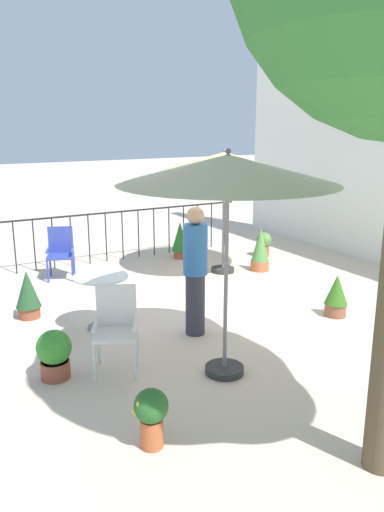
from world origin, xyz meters
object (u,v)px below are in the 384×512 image
object	(u,v)px
potted_plant_1	(336,295)
cafe_table_0	(101,292)
potted_plant_2	(28,294)
potted_plant_3	(260,250)
patio_umbrella_1	(224,162)
potted_plant_0	(180,239)
patio_umbrella_0	(228,172)
potted_plant_5	(151,413)
potted_plant_4	(54,353)
standing_person	(195,270)
patio_chair_0	(61,250)
patio_chair_2	(116,323)
potted_plant_6	(264,243)

from	to	relation	value
potted_plant_1	cafe_table_0	bearing A→B (deg)	-111.51
potted_plant_2	potted_plant_3	xyz separation A→B (m)	(-0.34, 4.41, 0.04)
patio_umbrella_1	potted_plant_1	world-z (taller)	patio_umbrella_1
cafe_table_0	potted_plant_0	xyz separation A→B (m)	(-2.79, 2.72, -0.11)
patio_umbrella_0	potted_plant_1	distance (m)	3.17
patio_umbrella_0	potted_plant_5	distance (m)	2.49
cafe_table_0	potted_plant_4	xyz separation A→B (m)	(1.11, -0.95, -0.23)
potted_plant_1	standing_person	size ratio (longest dim) A/B	0.36
cafe_table_0	potted_plant_1	distance (m)	3.39
patio_chair_0	potted_plant_0	size ratio (longest dim) A/B	1.20
patio_umbrella_0	patio_umbrella_1	size ratio (longest dim) A/B	1.08
potted_plant_2	patio_chair_2	bearing A→B (deg)	13.99
potted_plant_3	potted_plant_0	bearing A→B (deg)	-149.99
potted_plant_0	patio_chair_0	bearing A→B (deg)	-86.96
patio_umbrella_1	potted_plant_1	size ratio (longest dim) A/B	3.70
potted_plant_4	potted_plant_6	size ratio (longest dim) A/B	1.10
potted_plant_0	potted_plant_2	size ratio (longest dim) A/B	1.09
potted_plant_5	patio_umbrella_1	bearing A→B (deg)	140.73
potted_plant_5	standing_person	xyz separation A→B (m)	(-1.98, 1.58, 0.57)
potted_plant_4	potted_plant_1	bearing A→B (deg)	88.13
potted_plant_1	potted_plant_3	world-z (taller)	potted_plant_3
potted_plant_0	standing_person	bearing A→B (deg)	-25.27
patio_chair_0	potted_plant_1	xyz separation A→B (m)	(3.90, 2.96, -0.20)
patio_umbrella_0	potted_plant_3	world-z (taller)	patio_umbrella_0
potted_plant_4	potted_plant_5	bearing A→B (deg)	13.43
potted_plant_4	potted_plant_6	xyz separation A→B (m)	(-3.17, 5.29, -0.01)
patio_chair_2	potted_plant_3	size ratio (longest dim) A/B	1.16
patio_umbrella_1	potted_plant_3	size ratio (longest dim) A/B	2.76
potted_plant_1	potted_plant_6	distance (m)	3.52
potted_plant_0	potted_plant_5	bearing A→B (deg)	-30.43
patio_chair_0	patio_umbrella_1	bearing A→B (deg)	67.21
potted_plant_2	potted_plant_3	size ratio (longest dim) A/B	0.84
potted_plant_3	potted_plant_5	distance (m)	5.78
potted_plant_1	potted_plant_2	world-z (taller)	potted_plant_2
patio_umbrella_0	standing_person	xyz separation A→B (m)	(-1.14, 0.27, -1.38)
patio_chair_2	potted_plant_1	bearing A→B (deg)	89.90
potted_plant_0	potted_plant_5	xyz separation A→B (m)	(5.56, -3.27, -0.09)
patio_chair_0	potted_plant_6	distance (m)	4.20
patio_umbrella_1	potted_plant_3	bearing A→B (deg)	68.84
cafe_table_0	patio_chair_0	distance (m)	2.66
cafe_table_0	potted_plant_2	size ratio (longest dim) A/B	1.06
patio_chair_0	potted_plant_3	bearing A→B (deg)	67.53
patio_umbrella_1	potted_plant_0	xyz separation A→B (m)	(-1.29, -0.22, -1.64)
patio_umbrella_0	patio_umbrella_1	distance (m)	4.08
patio_umbrella_1	cafe_table_0	size ratio (longest dim) A/B	3.08
potted_plant_5	standing_person	distance (m)	2.59
potted_plant_4	potted_plant_0	bearing A→B (deg)	136.76
potted_plant_2	potted_plant_6	distance (m)	5.26
patio_chair_0	potted_plant_5	xyz separation A→B (m)	(5.43, -0.73, -0.19)
potted_plant_1	potted_plant_6	xyz separation A→B (m)	(-3.31, 1.19, -0.03)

